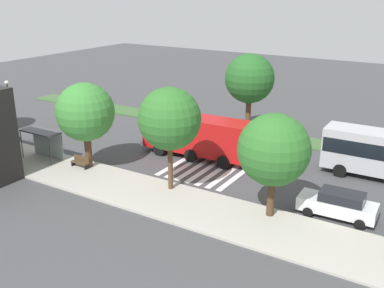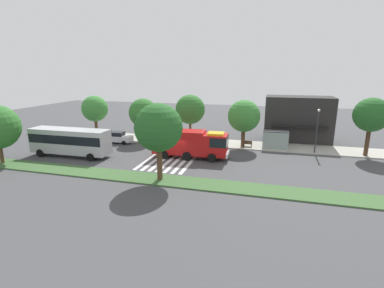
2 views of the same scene
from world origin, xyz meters
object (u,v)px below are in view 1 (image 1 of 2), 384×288
object	(u,v)px
bus_stop_shelter	(44,138)
sidewalk_tree_east	(85,112)
fire_truck	(194,134)
sidewalk_tree_west	(274,150)
parked_car_mid	(338,204)
bench_near_shelter	(80,162)
median_tree_west	(250,79)
street_lamp	(10,107)
sidewalk_tree_center	(170,119)

from	to	relation	value
bus_stop_shelter	sidewalk_tree_east	bearing A→B (deg)	-174.28
fire_truck	sidewalk_tree_west	distance (m)	11.97
parked_car_mid	sidewalk_tree_west	size ratio (longest dim) A/B	0.73
bus_stop_shelter	bench_near_shelter	xyz separation A→B (m)	(-4.00, 0.00, -1.30)
fire_truck	sidewalk_tree_west	xyz separation A→B (m)	(-9.64, 6.65, 2.50)
bus_stop_shelter	median_tree_west	size ratio (longest dim) A/B	0.45
bus_stop_shelter	sidewalk_tree_west	bearing A→B (deg)	-178.70
street_lamp	median_tree_west	size ratio (longest dim) A/B	0.76
bench_near_shelter	sidewalk_tree_center	distance (m)	9.60
bus_stop_shelter	sidewalk_tree_west	world-z (taller)	sidewalk_tree_west
bus_stop_shelter	sidewalk_tree_west	size ratio (longest dim) A/B	0.53
bench_near_shelter	sidewalk_tree_east	xyz separation A→B (m)	(-0.51, -0.45, 4.03)
bench_near_shelter	street_lamp	bearing A→B (deg)	-5.35
street_lamp	median_tree_west	distance (m)	22.11
fire_truck	bench_near_shelter	distance (m)	9.59
sidewalk_tree_center	fire_truck	bearing A→B (deg)	-72.62
sidewalk_tree_west	sidewalk_tree_east	world-z (taller)	sidewalk_tree_east
fire_truck	sidewalk_tree_center	xyz separation A→B (m)	(-2.08, 6.65, 3.29)
bus_stop_shelter	sidewalk_tree_east	distance (m)	5.29
fire_truck	median_tree_west	world-z (taller)	median_tree_west
bench_near_shelter	street_lamp	xyz separation A→B (m)	(9.12, -0.85, 3.04)
sidewalk_tree_west	sidewalk_tree_east	distance (m)	15.42
median_tree_west	fire_truck	bearing A→B (deg)	82.89
bench_near_shelter	median_tree_west	distance (m)	17.82
parked_car_mid	bench_near_shelter	size ratio (longest dim) A/B	3.01
fire_truck	bus_stop_shelter	distance (m)	12.50
fire_truck	street_lamp	bearing A→B (deg)	19.75
fire_truck	bus_stop_shelter	size ratio (longest dim) A/B	2.79
fire_truck	street_lamp	distance (m)	16.71
sidewalk_tree_center	parked_car_mid	bearing A→B (deg)	-168.86
bus_stop_shelter	street_lamp	world-z (taller)	street_lamp
sidewalk_tree_west	sidewalk_tree_east	xyz separation A→B (m)	(15.42, -0.00, 0.12)
parked_car_mid	bus_stop_shelter	size ratio (longest dim) A/B	1.38
parked_car_mid	sidewalk_tree_center	xyz separation A→B (m)	(11.18, 2.20, 4.38)
bus_stop_shelter	sidewalk_tree_east	xyz separation A→B (m)	(-4.51, -0.45, 2.73)
street_lamp	sidewalk_tree_west	world-z (taller)	sidewalk_tree_west
bus_stop_shelter	bench_near_shelter	distance (m)	4.20
bench_near_shelter	sidewalk_tree_west	size ratio (longest dim) A/B	0.24
sidewalk_tree_center	median_tree_west	size ratio (longest dim) A/B	0.95
median_tree_west	street_lamp	bearing A→B (deg)	41.67
sidewalk_tree_east	median_tree_west	distance (m)	16.55
sidewalk_tree_center	sidewalk_tree_east	xyz separation A→B (m)	(7.86, -0.00, -0.66)
street_lamp	sidewalk_tree_center	distance (m)	17.57
bus_stop_shelter	street_lamp	distance (m)	5.48
parked_car_mid	fire_truck	bearing A→B (deg)	-20.65
street_lamp	sidewalk_tree_center	bearing A→B (deg)	178.69
street_lamp	sidewalk_tree_west	bearing A→B (deg)	179.09
median_tree_west	sidewalk_tree_center	bearing A→B (deg)	93.93
parked_car_mid	sidewalk_tree_east	xyz separation A→B (m)	(19.05, 2.20, 3.72)
fire_truck	sidewalk_tree_center	bearing A→B (deg)	105.07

